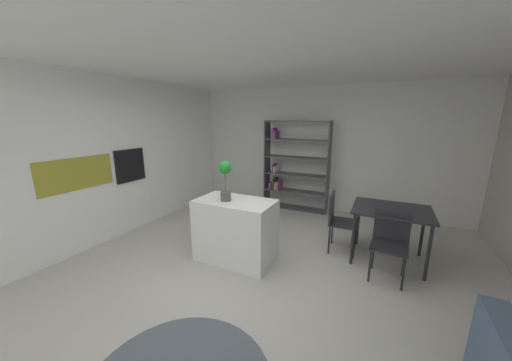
# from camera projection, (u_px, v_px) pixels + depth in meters

# --- Properties ---
(ground_plane) EXTENTS (9.02, 9.02, 0.00)m
(ground_plane) POSITION_uv_depth(u_px,v_px,m) (247.00, 270.00, 3.61)
(ground_plane) COLOR beige
(ceiling_slab) EXTENTS (6.57, 6.20, 0.06)m
(ceiling_slab) POSITION_uv_depth(u_px,v_px,m) (245.00, 53.00, 2.98)
(ceiling_slab) COLOR white
(ceiling_slab) RESTS_ON ground_plane
(back_partition) EXTENTS (6.57, 0.06, 2.72)m
(back_partition) POSITION_uv_depth(u_px,v_px,m) (310.00, 149.00, 5.98)
(back_partition) COLOR silver
(back_partition) RESTS_ON ground_plane
(tall_cabinet_run_left) EXTENTS (0.68, 5.60, 2.72)m
(tall_cabinet_run_left) POSITION_uv_depth(u_px,v_px,m) (99.00, 158.00, 4.54)
(tall_cabinet_run_left) COLOR white
(tall_cabinet_run_left) RESTS_ON ground_plane
(cabinet_niche_splashback) EXTENTS (0.01, 1.10, 0.49)m
(cabinet_niche_splashback) POSITION_uv_depth(u_px,v_px,m) (77.00, 174.00, 3.92)
(cabinet_niche_splashback) COLOR #9E932D
(cabinet_niche_splashback) RESTS_ON ground_plane
(built_in_oven) EXTENTS (0.06, 0.57, 0.58)m
(built_in_oven) POSITION_uv_depth(u_px,v_px,m) (130.00, 165.00, 4.70)
(built_in_oven) COLOR black
(built_in_oven) RESTS_ON ground_plane
(kitchen_island) EXTENTS (1.11, 0.63, 0.90)m
(kitchen_island) POSITION_uv_depth(u_px,v_px,m) (235.00, 230.00, 3.81)
(kitchen_island) COLOR white
(kitchen_island) RESTS_ON ground_plane
(potted_plant_on_island) EXTENTS (0.18, 0.18, 0.56)m
(potted_plant_on_island) POSITION_uv_depth(u_px,v_px,m) (225.00, 177.00, 3.63)
(potted_plant_on_island) COLOR #4C4C51
(potted_plant_on_island) RESTS_ON kitchen_island
(open_bookshelf) EXTENTS (1.45, 0.34, 1.98)m
(open_bookshelf) POSITION_uv_depth(u_px,v_px,m) (293.00, 166.00, 5.93)
(open_bookshelf) COLOR #4C4C51
(open_bookshelf) RESTS_ON ground_plane
(dining_table) EXTENTS (1.02, 0.82, 0.79)m
(dining_table) POSITION_uv_depth(u_px,v_px,m) (391.00, 215.00, 3.73)
(dining_table) COLOR #232328
(dining_table) RESTS_ON ground_plane
(dining_chair_near) EXTENTS (0.45, 0.43, 0.91)m
(dining_chair_near) POSITION_uv_depth(u_px,v_px,m) (391.00, 237.00, 3.39)
(dining_chair_near) COLOR #232328
(dining_chair_near) RESTS_ON ground_plane
(dining_chair_island_side) EXTENTS (0.44, 0.46, 0.91)m
(dining_chair_island_side) POSITION_uv_depth(u_px,v_px,m) (338.00, 217.00, 4.07)
(dining_chair_island_side) COLOR #232328
(dining_chair_island_side) RESTS_ON ground_plane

